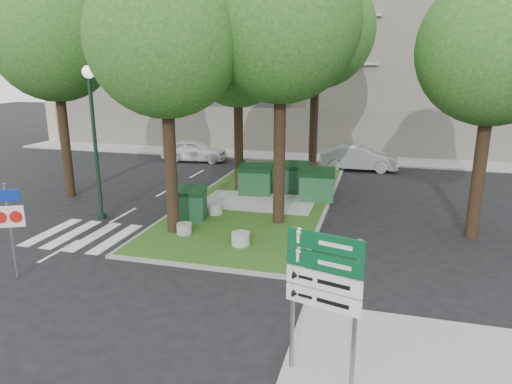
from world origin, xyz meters
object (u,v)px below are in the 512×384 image
(tree_median_near_right, at_px, (284,6))
(dumpster_d, at_px, (317,185))
(street_lamp, at_px, (93,125))
(bollard_left, at_px, (184,229))
(bollard_right, at_px, (241,239))
(litter_bin, at_px, (321,193))
(car_white, at_px, (194,150))
(bollard_mid, at_px, (215,209))
(tree_median_far, at_px, (319,18))
(tree_street_right, at_px, (500,34))
(dumpster_c, at_px, (293,177))
(dumpster_a, at_px, (188,203))
(directional_sign, at_px, (324,284))
(car_silver, at_px, (359,158))
(tree_street_left, at_px, (55,27))
(dumpster_b, at_px, (256,180))
(traffic_sign_pole, at_px, (9,218))
(tree_median_mid, at_px, (240,44))
(tree_median_near_left, at_px, (167,24))

(tree_median_near_right, relative_size, dumpster_d, 6.92)
(dumpster_d, relative_size, street_lamp, 0.28)
(tree_median_near_right, relative_size, bollard_left, 21.16)
(dumpster_d, xyz_separation_m, bollard_right, (-1.72, -6.20, -0.48))
(litter_bin, bearing_deg, car_white, 141.28)
(bollard_mid, bearing_deg, bollard_left, -96.16)
(tree_median_far, height_order, dumpster_d, tree_median_far)
(tree_street_right, distance_m, dumpster_d, 9.16)
(litter_bin, bearing_deg, dumpster_c, 141.81)
(dumpster_c, bearing_deg, car_white, 138.27)
(tree_median_near_right, height_order, tree_median_far, tree_median_far)
(dumpster_a, relative_size, directional_sign, 0.52)
(car_silver, bearing_deg, bollard_mid, 152.11)
(tree_street_left, bearing_deg, dumpster_b, 14.75)
(dumpster_d, bearing_deg, directional_sign, -86.40)
(dumpster_b, relative_size, car_white, 0.39)
(dumpster_a, bearing_deg, car_white, 101.11)
(litter_bin, relative_size, traffic_sign_pole, 0.23)
(tree_median_mid, distance_m, dumpster_d, 7.37)
(dumpster_b, distance_m, litter_bin, 3.18)
(bollard_left, bearing_deg, directional_sign, -49.05)
(bollard_right, distance_m, car_silver, 14.04)
(bollard_left, height_order, bollard_right, bollard_right)
(tree_street_right, height_order, bollard_left, tree_street_right)
(tree_street_left, relative_size, dumpster_d, 6.64)
(tree_median_mid, height_order, tree_street_left, tree_street_left)
(dumpster_b, relative_size, directional_sign, 0.56)
(bollard_mid, distance_m, traffic_sign_pole, 7.88)
(tree_median_near_right, height_order, directional_sign, tree_median_near_right)
(bollard_mid, height_order, car_white, car_white)
(dumpster_c, height_order, bollard_right, dumpster_c)
(tree_median_mid, bearing_deg, dumpster_d, -14.73)
(tree_median_near_left, distance_m, tree_street_left, 7.83)
(tree_median_near_right, height_order, car_silver, tree_median_near_right)
(tree_street_right, xyz_separation_m, litter_bin, (-5.89, 3.00, -6.54))
(tree_median_far, xyz_separation_m, litter_bin, (0.91, -4.00, -7.88))
(bollard_right, distance_m, street_lamp, 7.47)
(tree_median_near_right, relative_size, car_white, 2.70)
(directional_sign, bearing_deg, dumpster_a, 142.74)
(tree_street_left, bearing_deg, litter_bin, 9.77)
(litter_bin, bearing_deg, car_silver, 80.37)
(tree_street_left, relative_size, car_silver, 2.41)
(directional_sign, bearing_deg, tree_median_far, 114.16)
(dumpster_a, bearing_deg, litter_bin, 29.97)
(tree_median_mid, height_order, tree_median_far, tree_median_far)
(bollard_left, bearing_deg, dumpster_a, 108.24)
(tree_street_right, distance_m, directional_sign, 11.43)
(tree_street_right, distance_m, bollard_left, 12.40)
(bollard_left, relative_size, car_silver, 0.12)
(dumpster_c, xyz_separation_m, street_lamp, (-6.79, -5.82, 2.97))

